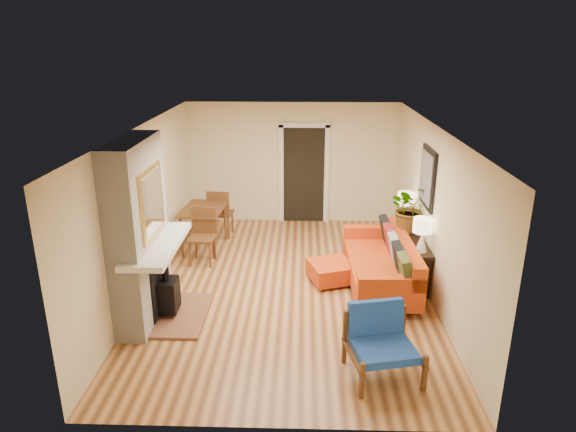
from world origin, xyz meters
The scene contains 10 objects.
room_shell centered at (0.60, 2.63, 1.24)m, with size 6.50×6.50×6.50m.
fireplace centered at (-2.00, -1.00, 1.24)m, with size 1.09×1.68×2.60m.
sofa centered at (1.58, 0.10, 0.39)m, with size 1.02×2.28×0.89m.
ottoman centered at (0.71, 0.19, 0.20)m, with size 0.85×0.85×0.34m.
blue_chair centered at (1.19, -2.21, 0.45)m, with size 0.95×0.93×0.84m.
dining_table centered at (-1.57, 1.57, 0.65)m, with size 0.89×1.88×1.00m.
console_table centered at (2.07, 0.51, 0.58)m, with size 0.34×1.85×0.72m.
lamp_near centered at (2.07, -0.18, 1.06)m, with size 0.30×0.30×0.54m.
lamp_far centered at (2.07, 1.21, 1.06)m, with size 0.30×0.30×0.54m.
houseplant centered at (2.06, 0.73, 1.14)m, with size 0.75×0.65×0.83m, color #1E5919.
Camera 1 is at (0.24, -7.57, 3.84)m, focal length 32.00 mm.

